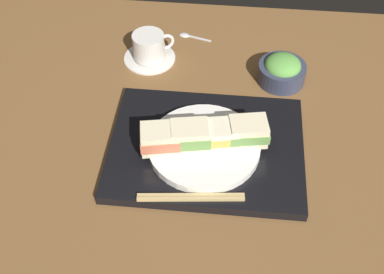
{
  "coord_description": "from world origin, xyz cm",
  "views": [
    {
      "loc": [
        0.48,
        -75.63,
        81.65
      ],
      "look_at": [
        -6.38,
        -6.22,
        5.0
      ],
      "focal_mm": 47.3,
      "sensor_mm": 36.0,
      "label": 1
    }
  ],
  "objects": [
    {
      "name": "sandwich_nearmost",
      "position": [
        -13.09,
        -8.63,
        6.48
      ],
      "size": [
        8.86,
        7.25,
        5.26
      ],
      "color": "beige",
      "rests_on": "sandwich_plate"
    },
    {
      "name": "sandwich_farmost",
      "position": [
        4.49,
        -4.91,
        6.47
      ],
      "size": [
        8.95,
        7.28,
        5.24
      ],
      "color": "beige",
      "rests_on": "sandwich_plate"
    },
    {
      "name": "teaspoon",
      "position": [
        -11.85,
        34.5,
        0.36
      ],
      "size": [
        8.91,
        3.66,
        0.8
      ],
      "color": "silver",
      "rests_on": "ground_plane"
    },
    {
      "name": "chopsticks_pair",
      "position": [
        -5.79,
        -19.48,
        2.5
      ],
      "size": [
        20.65,
        3.64,
        0.7
      ],
      "color": "tan",
      "rests_on": "serving_tray"
    },
    {
      "name": "sandwich_inner_far",
      "position": [
        -1.37,
        -6.15,
        6.3
      ],
      "size": [
        8.68,
        6.9,
        4.9
      ],
      "color": "#EFE5C1",
      "rests_on": "sandwich_plate"
    },
    {
      "name": "sandwich_plate",
      "position": [
        -4.3,
        -6.77,
        3.0
      ],
      "size": [
        23.34,
        23.34,
        1.7
      ],
      "primitive_type": "cylinder",
      "color": "white",
      "rests_on": "serving_tray"
    },
    {
      "name": "sandwich_inner_near",
      "position": [
        -7.23,
        -7.39,
        6.56
      ],
      "size": [
        9.04,
        7.2,
        5.42
      ],
      "color": "beige",
      "rests_on": "sandwich_plate"
    },
    {
      "name": "coffee_cup",
      "position": [
        -20.6,
        24.15,
        3.26
      ],
      "size": [
        13.1,
        13.1,
        7.23
      ],
      "color": "silver",
      "rests_on": "ground_plane"
    },
    {
      "name": "salad_bowl",
      "position": [
        12.24,
        18.97,
        3.2
      ],
      "size": [
        11.36,
        11.36,
        7.05
      ],
      "color": "#33384C",
      "rests_on": "ground_plane"
    },
    {
      "name": "ground_plane",
      "position": [
        0.0,
        0.0,
        -1.5
      ],
      "size": [
        140.0,
        100.0,
        3.0
      ],
      "primitive_type": "cube",
      "color": "brown"
    },
    {
      "name": "serving_tray",
      "position": [
        -3.85,
        -5.47,
        1.07
      ],
      "size": [
        40.57,
        31.47,
        2.15
      ],
      "primitive_type": "cube",
      "color": "black",
      "rests_on": "ground_plane"
    }
  ]
}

